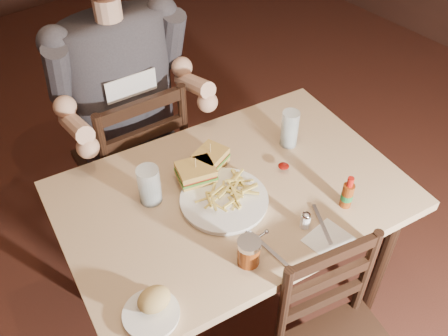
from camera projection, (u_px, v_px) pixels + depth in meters
room_shell at (193, 49)px, 1.25m from camera, size 7.00×7.00×7.00m
main_table at (233, 207)px, 1.82m from camera, size 1.31×0.97×0.77m
chair_far at (133, 162)px, 2.31m from camera, size 0.48×0.52×0.95m
diner at (122, 72)px, 1.92m from camera, size 0.62×0.51×1.01m
dinner_plate at (224, 201)px, 1.72m from camera, size 0.34×0.34×0.02m
sandwich_left at (196, 168)px, 1.75m from camera, size 0.15×0.14×0.11m
sandwich_right at (210, 154)px, 1.81m from camera, size 0.14×0.13×0.10m
fries_pile at (230, 192)px, 1.71m from camera, size 0.27×0.21×0.04m
ketchup_dollop at (284, 166)px, 1.83m from camera, size 0.05×0.05×0.01m
glass_left at (149, 185)px, 1.69m from camera, size 0.09×0.09×0.14m
glass_right at (290, 129)px, 1.90m from camera, size 0.08×0.08×0.15m
hot_sauce at (348, 192)px, 1.67m from camera, size 0.05×0.05×0.13m
salt_shaker at (305, 220)px, 1.63m from camera, size 0.04×0.04×0.06m
syrup_dispenser at (249, 252)px, 1.51m from camera, size 0.08×0.08×0.10m
napkin at (329, 240)px, 1.60m from camera, size 0.15×0.14×0.00m
knife at (267, 247)px, 1.58m from camera, size 0.02×0.20×0.00m
fork at (322, 224)px, 1.65m from camera, size 0.09×0.16×0.01m
side_plate at (151, 315)px, 1.41m from camera, size 0.18×0.18×0.01m
bread_roll at (154, 299)px, 1.40m from camera, size 0.11×0.10×0.06m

